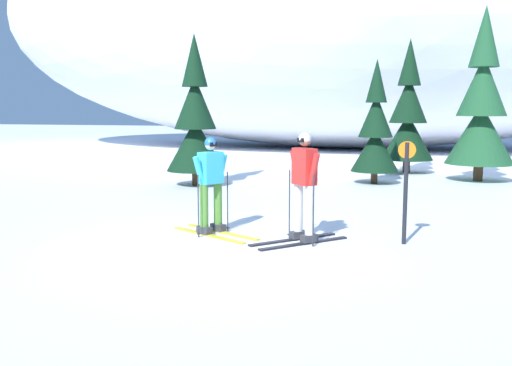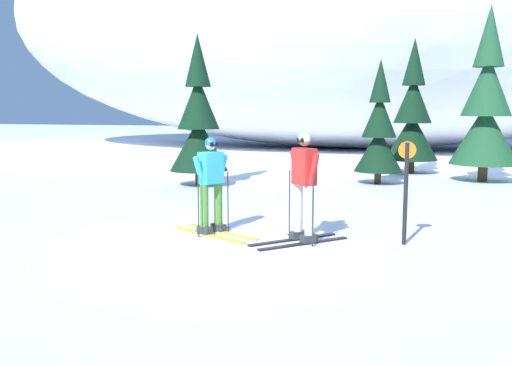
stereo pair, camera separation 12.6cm
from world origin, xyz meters
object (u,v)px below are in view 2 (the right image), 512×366
at_px(skier_cyan_jacket, 211,184).
at_px(pine_tree_far_right, 486,109).
at_px(skier_red_jacket, 304,185).
at_px(pine_tree_far_left, 198,123).
at_px(pine_tree_center_left, 379,132).
at_px(trail_marker_post, 406,187).
at_px(pine_tree_center_right, 412,117).

xyz_separation_m(skier_cyan_jacket, pine_tree_far_right, (5.30, 9.14, 1.32)).
distance_m(skier_red_jacket, pine_tree_far_left, 7.42).
relative_size(pine_tree_center_left, pine_tree_far_right, 0.69).
distance_m(skier_red_jacket, trail_marker_post, 1.65).
bearing_deg(pine_tree_center_right, pine_tree_far_left, -139.08).
relative_size(pine_tree_center_right, pine_tree_far_right, 0.87).
bearing_deg(skier_red_jacket, pine_tree_center_left, 85.78).
relative_size(pine_tree_far_left, pine_tree_center_left, 1.19).
relative_size(skier_cyan_jacket, trail_marker_post, 1.05).
relative_size(pine_tree_center_right, trail_marker_post, 2.72).
height_order(pine_tree_center_left, trail_marker_post, pine_tree_center_left).
distance_m(skier_red_jacket, pine_tree_center_right, 11.10).
bearing_deg(skier_red_jacket, skier_cyan_jacket, 175.25).
bearing_deg(trail_marker_post, pine_tree_center_left, 97.92).
distance_m(skier_cyan_jacket, skier_red_jacket, 1.69).
bearing_deg(pine_tree_center_left, skier_cyan_jacket, -106.44).
distance_m(skier_cyan_jacket, trail_marker_post, 3.31).
height_order(skier_cyan_jacket, trail_marker_post, skier_cyan_jacket).
bearing_deg(skier_red_jacket, pine_tree_center_right, 82.53).
height_order(skier_red_jacket, pine_tree_far_left, pine_tree_far_left).
distance_m(skier_red_jacket, pine_tree_center_left, 7.85).
bearing_deg(pine_tree_far_left, skier_cyan_jacket, -65.20).
bearing_deg(pine_tree_center_right, pine_tree_far_right, -37.77).
height_order(skier_cyan_jacket, pine_tree_far_right, pine_tree_far_right).
bearing_deg(pine_tree_center_left, trail_marker_post, -82.08).
height_order(pine_tree_center_right, trail_marker_post, pine_tree_center_right).
xyz_separation_m(skier_red_jacket, pine_tree_far_right, (3.61, 9.28, 1.25)).
distance_m(pine_tree_far_right, trail_marker_post, 9.27).
bearing_deg(pine_tree_far_right, trail_marker_post, -102.51).
height_order(skier_red_jacket, pine_tree_center_right, pine_tree_center_right).
xyz_separation_m(pine_tree_far_left, pine_tree_center_left, (4.94, 1.88, -0.28)).
xyz_separation_m(pine_tree_far_left, pine_tree_center_right, (5.80, 5.03, 0.11)).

